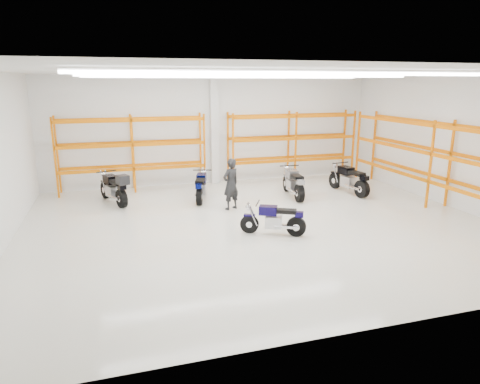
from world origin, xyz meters
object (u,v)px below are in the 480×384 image
object	(u,v)px
motorcycle_back_d	(350,180)
standing_man	(231,184)
motorcycle_main	(276,220)
motorcycle_back_a	(115,189)
motorcycle_back_c	(294,184)
structural_column	(214,130)
motorcycle_back_b	(201,187)

from	to	relation	value
motorcycle_back_d	standing_man	size ratio (longest dim) A/B	1.30
motorcycle_main	standing_man	xyz separation A→B (m)	(-0.53, 2.81, 0.44)
motorcycle_back_a	motorcycle_main	bearing A→B (deg)	-46.97
motorcycle_back_c	structural_column	world-z (taller)	structural_column
standing_man	motorcycle_back_b	bearing A→B (deg)	-87.47
motorcycle_back_b	structural_column	distance (m)	3.36
motorcycle_back_c	motorcycle_back_d	bearing A→B (deg)	-2.95
motorcycle_back_b	motorcycle_main	bearing A→B (deg)	-73.18
motorcycle_back_b	motorcycle_back_d	bearing A→B (deg)	-6.94
motorcycle_back_b	standing_man	bearing A→B (deg)	-62.22
motorcycle_main	structural_column	distance (m)	7.07
standing_man	structural_column	world-z (taller)	structural_column
motorcycle_back_c	structural_column	bearing A→B (deg)	125.39
standing_man	motorcycle_back_c	bearing A→B (deg)	171.98
motorcycle_back_a	structural_column	distance (m)	5.02
motorcycle_back_c	standing_man	xyz separation A→B (m)	(-2.68, -0.83, 0.36)
motorcycle_back_d	standing_man	bearing A→B (deg)	-171.88
motorcycle_back_b	motorcycle_back_d	distance (m)	5.77
motorcycle_back_c	standing_man	size ratio (longest dim) A/B	1.29
motorcycle_back_b	structural_column	size ratio (longest dim) A/B	0.45
motorcycle_main	motorcycle_back_d	bearing A→B (deg)	38.37
motorcycle_back_a	motorcycle_back_b	xyz separation A→B (m)	(3.03, -0.39, -0.08)
motorcycle_back_d	structural_column	distance (m)	5.90
motorcycle_back_a	motorcycle_back_c	distance (m)	6.52
motorcycle_back_c	structural_column	distance (m)	4.28
motorcycle_main	motorcycle_back_a	bearing A→B (deg)	133.03
motorcycle_main	motorcycle_back_b	size ratio (longest dim) A/B	0.85
motorcycle_back_c	standing_man	world-z (taller)	standing_man
motorcycle_back_b	motorcycle_back_c	xyz separation A→B (m)	(3.42, -0.58, 0.04)
motorcycle_back_a	motorcycle_back_c	bearing A→B (deg)	-8.53
motorcycle_main	motorcycle_back_d	size ratio (longest dim) A/B	0.76
motorcycle_back_d	structural_column	xyz separation A→B (m)	(-4.58, 3.31, 1.72)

